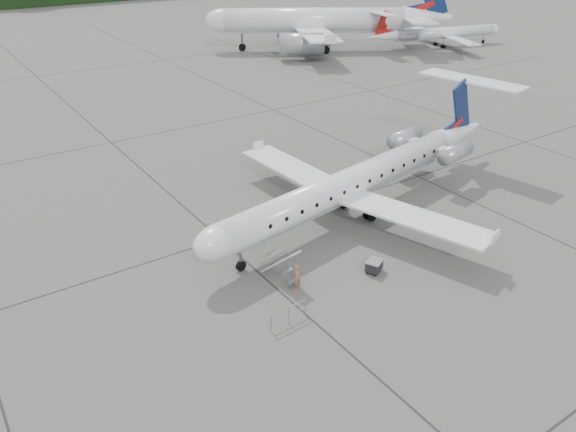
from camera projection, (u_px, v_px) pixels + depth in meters
ground at (372, 262)px, 34.07m from camera, size 320.00×320.00×0.00m
main_regional_jet at (348, 170)px, 37.39m from camera, size 31.19×24.80×7.21m
airstair at (281, 262)px, 31.97m from camera, size 1.26×2.55×2.26m
passenger at (298, 277)px, 31.26m from camera, size 0.68×0.60×1.57m
safety_railing at (289, 315)px, 28.68m from camera, size 2.20×0.22×1.00m
baggage_cart at (374, 266)px, 32.95m from camera, size 1.20×1.12×0.83m
bg_narrowbody at (314, 8)px, 86.15m from camera, size 43.71×40.43×12.77m
bg_regional_right at (446, 27)px, 90.23m from camera, size 26.44×21.59×6.09m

